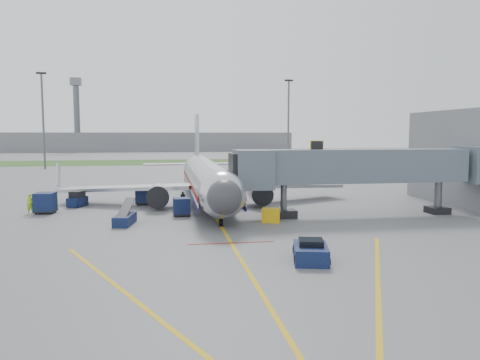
{
  "coord_description": "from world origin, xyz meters",
  "views": [
    {
      "loc": [
        -4.36,
        -35.31,
        7.51
      ],
      "look_at": [
        2.45,
        7.58,
        3.2
      ],
      "focal_mm": 35.0,
      "sensor_mm": 36.0,
      "label": 1
    }
  ],
  "objects": [
    {
      "name": "grass_strip",
      "position": [
        0.0,
        90.0,
        0.01
      ],
      "size": [
        300.0,
        25.0,
        0.01
      ],
      "primitive_type": "cube",
      "color": "#2D4C1E",
      "rests_on": "ground"
    },
    {
      "name": "apron_markings",
      "position": [
        0.0,
        -7.4,
        0.0
      ],
      "size": [
        21.52,
        50.0,
        0.01
      ],
      "color": "gold",
      "rests_on": "ground"
    },
    {
      "name": "jet_bridge",
      "position": [
        12.86,
        5.0,
        4.47
      ],
      "size": [
        25.3,
        4.0,
        6.9
      ],
      "color": "slate",
      "rests_on": "ground"
    },
    {
      "name": "baggage_cart_c",
      "position": [
        -3.0,
        7.4,
        0.84
      ],
      "size": [
        1.61,
        1.61,
        1.65
      ],
      "color": "#0C0C37",
      "rests_on": "ground"
    },
    {
      "name": "ramp_worker",
      "position": [
        -17.02,
        10.71,
        0.95
      ],
      "size": [
        0.82,
        0.7,
        1.89
      ],
      "primitive_type": "imported",
      "rotation": [
        0.0,
        0.0,
        0.42
      ],
      "color": "#A5EA1B",
      "rests_on": "ground"
    },
    {
      "name": "baggage_cart_b",
      "position": [
        -6.77,
        15.1,
        0.84
      ],
      "size": [
        1.78,
        1.78,
        1.64
      ],
      "color": "#0C0C37",
      "rests_on": "ground"
    },
    {
      "name": "pushback_tug",
      "position": [
        4.0,
        -9.29,
        0.55
      ],
      "size": [
        2.63,
        3.54,
        1.32
      ],
      "color": "#0C0C37",
      "rests_on": "ground"
    },
    {
      "name": "baggage_cart_a",
      "position": [
        -15.73,
        10.86,
        0.99
      ],
      "size": [
        1.96,
        1.96,
        1.95
      ],
      "color": "#0C0C37",
      "rests_on": "ground"
    },
    {
      "name": "distant_terminal",
      "position": [
        -10.0,
        170.0,
        4.0
      ],
      "size": [
        120.0,
        14.0,
        8.0
      ],
      "primitive_type": "cube",
      "color": "slate",
      "rests_on": "ground"
    },
    {
      "name": "airliner",
      "position": [
        0.0,
        15.25,
        2.65
      ],
      "size": [
        32.1,
        35.67,
        10.25
      ],
      "color": "silver",
      "rests_on": "ground"
    },
    {
      "name": "ground",
      "position": [
        0.0,
        0.0,
        0.0
      ],
      "size": [
        400.0,
        400.0,
        0.0
      ],
      "primitive_type": "plane",
      "color": "#565659",
      "rests_on": "ground"
    },
    {
      "name": "light_mast_left",
      "position": [
        -30.0,
        70.0,
        10.78
      ],
      "size": [
        2.0,
        0.44,
        20.4
      ],
      "color": "#595B60",
      "rests_on": "ground"
    },
    {
      "name": "light_mast_right",
      "position": [
        25.0,
        75.0,
        10.78
      ],
      "size": [
        2.0,
        0.44,
        20.4
      ],
      "color": "#595B60",
      "rests_on": "ground"
    },
    {
      "name": "ground_power_cart",
      "position": [
        4.38,
        3.0,
        0.59
      ],
      "size": [
        1.72,
        1.37,
        1.21
      ],
      "color": "#E8AE0D",
      "rests_on": "ground"
    },
    {
      "name": "control_tower",
      "position": [
        -40.0,
        165.0,
        17.33
      ],
      "size": [
        4.0,
        4.0,
        30.0
      ],
      "color": "#595B60",
      "rests_on": "ground"
    },
    {
      "name": "belt_loader",
      "position": [
        -7.81,
        4.04,
        0.48
      ],
      "size": [
        1.8,
        4.12,
        1.95
      ],
      "color": "#0C0C37",
      "rests_on": "ground"
    },
    {
      "name": "baggage_tug",
      "position": [
        -13.49,
        14.65,
        0.71
      ],
      "size": [
        1.95,
        2.58,
        1.61
      ],
      "color": "#0C0C37",
      "rests_on": "ground"
    }
  ]
}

